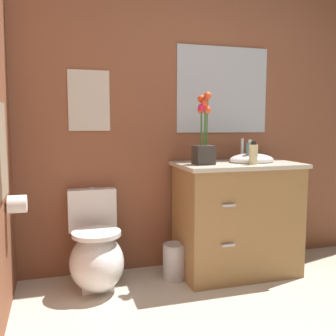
{
  "coord_description": "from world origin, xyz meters",
  "views": [
    {
      "loc": [
        -0.96,
        -1.16,
        1.17
      ],
      "look_at": [
        -0.19,
        1.43,
        0.86
      ],
      "focal_mm": 40.64,
      "sensor_mm": 36.0,
      "label": 1
    }
  ],
  "objects_px": {
    "toilet": "(96,254)",
    "wall_mirror": "(223,90)",
    "soap_bottle": "(253,154)",
    "wall_poster": "(89,101)",
    "flower_vase": "(204,139)",
    "toilet_paper_roll": "(17,204)",
    "trash_bin": "(175,261)",
    "hanging_towel": "(1,150)",
    "lotion_bottle": "(250,152)",
    "vanity_cabinet": "(237,217)"
  },
  "relations": [
    {
      "from": "toilet",
      "to": "wall_mirror",
      "type": "xyz_separation_m",
      "value": [
        1.09,
        0.27,
        1.21
      ]
    },
    {
      "from": "toilet",
      "to": "soap_bottle",
      "type": "height_order",
      "value": "soap_bottle"
    },
    {
      "from": "soap_bottle",
      "to": "wall_poster",
      "type": "bearing_deg",
      "value": 159.41
    },
    {
      "from": "wall_poster",
      "to": "flower_vase",
      "type": "bearing_deg",
      "value": -22.0
    },
    {
      "from": "toilet",
      "to": "soap_bottle",
      "type": "bearing_deg",
      "value": -8.12
    },
    {
      "from": "toilet",
      "to": "toilet_paper_roll",
      "type": "relative_size",
      "value": 6.27
    },
    {
      "from": "toilet_paper_roll",
      "to": "trash_bin",
      "type": "bearing_deg",
      "value": 9.32
    },
    {
      "from": "flower_vase",
      "to": "hanging_towel",
      "type": "bearing_deg",
      "value": -165.73
    },
    {
      "from": "flower_vase",
      "to": "soap_bottle",
      "type": "height_order",
      "value": "flower_vase"
    },
    {
      "from": "hanging_towel",
      "to": "toilet_paper_roll",
      "type": "height_order",
      "value": "hanging_towel"
    },
    {
      "from": "flower_vase",
      "to": "lotion_bottle",
      "type": "height_order",
      "value": "flower_vase"
    },
    {
      "from": "soap_bottle",
      "to": "hanging_towel",
      "type": "relative_size",
      "value": 0.33
    },
    {
      "from": "trash_bin",
      "to": "wall_mirror",
      "type": "xyz_separation_m",
      "value": [
        0.51,
        0.29,
        1.31
      ]
    },
    {
      "from": "vanity_cabinet",
      "to": "flower_vase",
      "type": "xyz_separation_m",
      "value": [
        -0.3,
        -0.03,
        0.61
      ]
    },
    {
      "from": "soap_bottle",
      "to": "trash_bin",
      "type": "distance_m",
      "value": 1.0
    },
    {
      "from": "wall_poster",
      "to": "vanity_cabinet",
      "type": "bearing_deg",
      "value": -15.05
    },
    {
      "from": "lotion_bottle",
      "to": "wall_mirror",
      "type": "height_order",
      "value": "wall_mirror"
    },
    {
      "from": "vanity_cabinet",
      "to": "toilet_paper_roll",
      "type": "distance_m",
      "value": 1.61
    },
    {
      "from": "vanity_cabinet",
      "to": "lotion_bottle",
      "type": "distance_m",
      "value": 0.51
    },
    {
      "from": "toilet",
      "to": "vanity_cabinet",
      "type": "height_order",
      "value": "vanity_cabinet"
    },
    {
      "from": "toilet",
      "to": "wall_poster",
      "type": "bearing_deg",
      "value": 90.0
    },
    {
      "from": "trash_bin",
      "to": "hanging_towel",
      "type": "distance_m",
      "value": 1.49
    },
    {
      "from": "toilet",
      "to": "flower_vase",
      "type": "bearing_deg",
      "value": -3.91
    },
    {
      "from": "wall_mirror",
      "to": "hanging_towel",
      "type": "xyz_separation_m",
      "value": [
        -1.64,
        -0.66,
        -0.42
      ]
    },
    {
      "from": "toilet_paper_roll",
      "to": "wall_mirror",
      "type": "bearing_deg",
      "value": 16.36
    },
    {
      "from": "toilet",
      "to": "lotion_bottle",
      "type": "bearing_deg",
      "value": -3.13
    },
    {
      "from": "toilet",
      "to": "soap_bottle",
      "type": "relative_size",
      "value": 4.03
    },
    {
      "from": "wall_mirror",
      "to": "toilet_paper_roll",
      "type": "relative_size",
      "value": 7.27
    },
    {
      "from": "wall_poster",
      "to": "wall_mirror",
      "type": "xyz_separation_m",
      "value": [
        1.09,
        0.0,
        0.11
      ]
    },
    {
      "from": "flower_vase",
      "to": "trash_bin",
      "type": "height_order",
      "value": "flower_vase"
    },
    {
      "from": "vanity_cabinet",
      "to": "trash_bin",
      "type": "relative_size",
      "value": 3.87
    },
    {
      "from": "flower_vase",
      "to": "wall_mirror",
      "type": "distance_m",
      "value": 0.59
    },
    {
      "from": "wall_mirror",
      "to": "trash_bin",
      "type": "bearing_deg",
      "value": -150.39
    },
    {
      "from": "toilet",
      "to": "lotion_bottle",
      "type": "height_order",
      "value": "lotion_bottle"
    },
    {
      "from": "hanging_towel",
      "to": "soap_bottle",
      "type": "bearing_deg",
      "value": 7.8
    },
    {
      "from": "wall_mirror",
      "to": "toilet_paper_roll",
      "type": "height_order",
      "value": "wall_mirror"
    },
    {
      "from": "wall_mirror",
      "to": "hanging_towel",
      "type": "height_order",
      "value": "wall_mirror"
    },
    {
      "from": "lotion_bottle",
      "to": "wall_poster",
      "type": "bearing_deg",
      "value": 164.19
    },
    {
      "from": "vanity_cabinet",
      "to": "hanging_towel",
      "type": "bearing_deg",
      "value": -167.3
    },
    {
      "from": "toilet",
      "to": "soap_bottle",
      "type": "distance_m",
      "value": 1.36
    },
    {
      "from": "trash_bin",
      "to": "wall_mirror",
      "type": "relative_size",
      "value": 0.34
    },
    {
      "from": "lotion_bottle",
      "to": "trash_bin",
      "type": "xyz_separation_m",
      "value": [
        -0.59,
        0.04,
        -0.82
      ]
    },
    {
      "from": "toilet",
      "to": "flower_vase",
      "type": "relative_size",
      "value": 1.3
    },
    {
      "from": "trash_bin",
      "to": "wall_mirror",
      "type": "distance_m",
      "value": 1.44
    },
    {
      "from": "trash_bin",
      "to": "toilet_paper_roll",
      "type": "xyz_separation_m",
      "value": [
        -1.07,
        -0.18,
        0.54
      ]
    },
    {
      "from": "soap_bottle",
      "to": "wall_poster",
      "type": "xyz_separation_m",
      "value": [
        -1.15,
        0.43,
        0.39
      ]
    },
    {
      "from": "flower_vase",
      "to": "lotion_bottle",
      "type": "distance_m",
      "value": 0.39
    },
    {
      "from": "vanity_cabinet",
      "to": "wall_poster",
      "type": "xyz_separation_m",
      "value": [
        -1.09,
        0.29,
        0.9
      ]
    },
    {
      "from": "toilet",
      "to": "wall_poster",
      "type": "height_order",
      "value": "wall_poster"
    },
    {
      "from": "flower_vase",
      "to": "toilet_paper_roll",
      "type": "bearing_deg",
      "value": -173.7
    }
  ]
}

